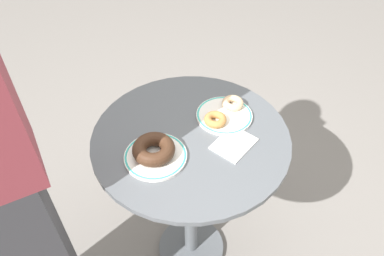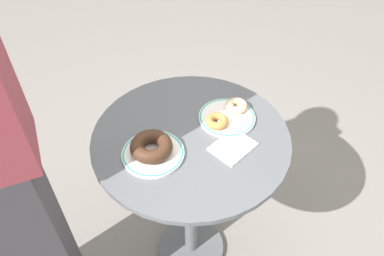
{
  "view_description": "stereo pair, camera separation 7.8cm",
  "coord_description": "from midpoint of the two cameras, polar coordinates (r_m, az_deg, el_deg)",
  "views": [
    {
      "loc": [
        -0.62,
        -0.53,
        1.56
      ],
      "look_at": [
        0.0,
        -0.0,
        0.77
      ],
      "focal_mm": 34.2,
      "sensor_mm": 36.0,
      "label": 1
    },
    {
      "loc": [
        -0.57,
        -0.59,
        1.56
      ],
      "look_at": [
        0.0,
        -0.0,
        0.77
      ],
      "focal_mm": 34.2,
      "sensor_mm": 36.0,
      "label": 2
    }
  ],
  "objects": [
    {
      "name": "cafe_table",
      "position": [
        1.32,
        -1.87,
        -7.57
      ],
      "size": [
        0.63,
        0.63,
        0.74
      ],
      "color": "#565B60",
      "rests_on": "ground"
    },
    {
      "name": "donut_glazed",
      "position": [
        1.24,
        4.59,
        3.86
      ],
      "size": [
        0.08,
        0.08,
        0.02
      ],
      "primitive_type": "torus",
      "rotation": [
        0.0,
        0.0,
        1.7
      ],
      "color": "#E0B789",
      "rests_on": "plate_right"
    },
    {
      "name": "donut_chocolate",
      "position": [
        1.08,
        -8.05,
        -3.36
      ],
      "size": [
        0.17,
        0.17,
        0.04
      ],
      "primitive_type": "torus",
      "rotation": [
        0.0,
        0.0,
        1.08
      ],
      "color": "#422819",
      "rests_on": "plate_left"
    },
    {
      "name": "paper_napkin",
      "position": [
        1.13,
        4.6,
        -2.53
      ],
      "size": [
        0.13,
        0.1,
        0.01
      ],
      "primitive_type": "cube",
      "rotation": [
        0.0,
        0.0,
        0.02
      ],
      "color": "white",
      "rests_on": "cafe_table"
    },
    {
      "name": "plate_left",
      "position": [
        1.1,
        -7.73,
        -4.42
      ],
      "size": [
        0.19,
        0.19,
        0.01
      ],
      "color": "white",
      "rests_on": "cafe_table"
    },
    {
      "name": "ground_plane",
      "position": [
        1.77,
        -1.45,
        -18.44
      ],
      "size": [
        7.0,
        7.0,
        0.02
      ],
      "primitive_type": "cube",
      "color": "gray"
    },
    {
      "name": "plate_right",
      "position": [
        1.22,
        3.24,
        1.95
      ],
      "size": [
        0.19,
        0.19,
        0.01
      ],
      "color": "white",
      "rests_on": "cafe_table"
    },
    {
      "name": "donut_old_fashioned",
      "position": [
        1.18,
        1.77,
        1.28
      ],
      "size": [
        0.09,
        0.09,
        0.02
      ],
      "primitive_type": "torus",
      "rotation": [
        0.0,
        0.0,
        0.23
      ],
      "color": "#BC7F42",
      "rests_on": "plate_right"
    }
  ]
}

